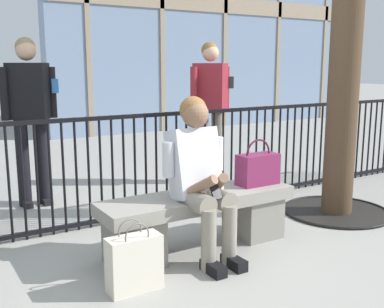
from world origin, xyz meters
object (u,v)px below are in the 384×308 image
at_px(bystander_at_railing, 30,109).
at_px(bystander_further_back, 210,102).
at_px(handbag_on_bench, 258,168).
at_px(stone_bench, 199,216).
at_px(seated_person_with_phone, 200,173).
at_px(shopping_bag, 134,263).

relative_size(bystander_at_railing, bystander_further_back, 1.00).
xyz_separation_m(handbag_on_bench, bystander_further_back, (0.71, 1.77, 0.41)).
relative_size(stone_bench, seated_person_with_phone, 1.32).
height_order(seated_person_with_phone, handbag_on_bench, seated_person_with_phone).
xyz_separation_m(stone_bench, seated_person_with_phone, (-0.07, -0.13, 0.38)).
relative_size(stone_bench, handbag_on_bench, 4.14).
bearing_deg(seated_person_with_phone, shopping_bag, -159.83).
height_order(stone_bench, seated_person_with_phone, seated_person_with_phone).
bearing_deg(bystander_further_back, seated_person_with_phone, -125.86).
distance_m(seated_person_with_phone, handbag_on_bench, 0.67).
bearing_deg(bystander_further_back, handbag_on_bench, -111.94).
distance_m(shopping_bag, bystander_further_back, 3.05).
distance_m(stone_bench, seated_person_with_phone, 0.41).
bearing_deg(bystander_at_railing, stone_bench, -67.39).
xyz_separation_m(stone_bench, shopping_bag, (-0.73, -0.37, -0.08)).
xyz_separation_m(shopping_bag, bystander_at_railing, (-0.07, 2.29, 0.81)).
bearing_deg(shopping_bag, seated_person_with_phone, 20.17).
distance_m(bystander_at_railing, bystander_further_back, 2.10).
bearing_deg(shopping_bag, stone_bench, 26.92).
bearing_deg(seated_person_with_phone, bystander_at_railing, 109.57).
xyz_separation_m(seated_person_with_phone, shopping_bag, (-0.66, -0.24, -0.46)).
bearing_deg(handbag_on_bench, seated_person_with_phone, -169.67).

